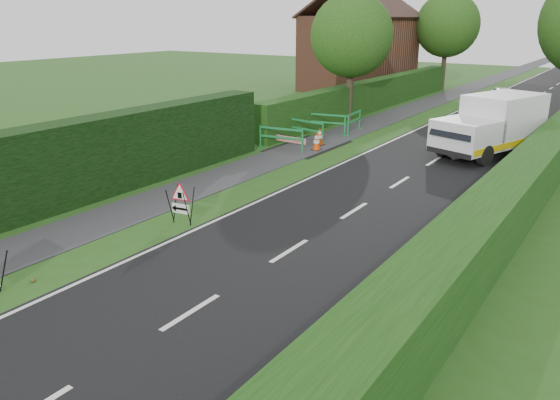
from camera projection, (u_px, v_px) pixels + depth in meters
The scene contains 22 objects.
ground at pixel (185, 242), 13.83m from camera, with size 120.00×120.00×0.00m, color #264C15.
road_surface at pixel (541, 95), 40.04m from camera, with size 6.00×90.00×0.02m, color black.
footpath at pixel (466, 89), 42.95m from camera, with size 2.00×90.00×0.02m, color #2D2D30.
hedge_west_near at pixel (63, 206), 16.48m from camera, with size 1.10×18.00×2.50m, color black.
hedge_west_far at pixel (372, 109), 33.78m from camera, with size 1.00×24.00×1.80m, color #14380F.
house_west at pixel (359, 52), 41.79m from camera, with size 7.50×7.40×7.88m.
tree_nw at pixel (352, 36), 28.99m from camera, with size 4.40×4.40×6.70m.
tree_fw at pixel (447, 25), 41.47m from camera, with size 4.80×4.80×7.24m.
triangle_sign at pixel (179, 200), 14.83m from camera, with size 0.80×0.80×1.02m.
works_van at pixel (493, 124), 22.25m from camera, with size 3.61×5.67×2.43m.
traffic_cone_0 at pixel (518, 160), 20.28m from camera, with size 0.38×0.38×0.79m.
traffic_cone_1 at pixel (520, 154), 21.16m from camera, with size 0.38×0.38×0.79m.
traffic_cone_2 at pixel (535, 142), 23.06m from camera, with size 0.38×0.38×0.79m.
traffic_cone_3 at pixel (317, 141), 23.27m from camera, with size 0.38×0.38×0.79m.
traffic_cone_4 at pixel (320, 137), 24.19m from camera, with size 0.38×0.38×0.79m.
ped_barrier_0 at pixel (281, 136), 23.23m from camera, with size 2.09×0.63×1.00m.
ped_barrier_1 at pixel (306, 128), 24.90m from camera, with size 2.09×0.70×1.00m.
ped_barrier_2 at pixel (329, 121), 26.50m from camera, with size 2.09×0.72×1.00m.
ped_barrier_3 at pixel (353, 120), 26.82m from camera, with size 0.54×2.08×1.00m.
redwhite_plank at pixel (291, 150), 23.46m from camera, with size 1.50×0.04×0.25m, color red.
litter_can at pixel (33, 282), 11.77m from camera, with size 0.07×0.07×0.12m, color #BF7F4C.
hatchback_car at pixel (504, 97), 34.30m from camera, with size 1.47×3.66×1.25m, color silver.
Camera 1 is at (9.12, -9.25, 5.43)m, focal length 35.00 mm.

